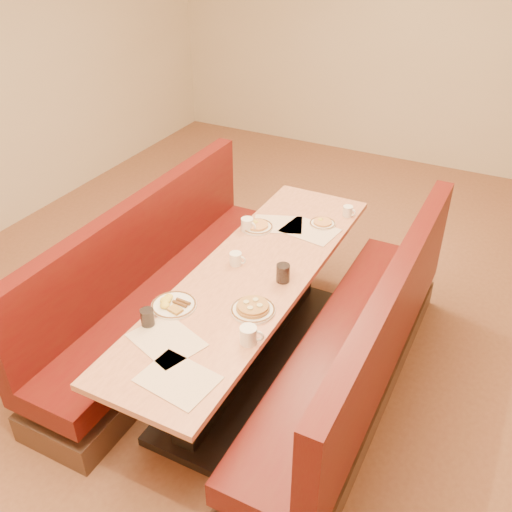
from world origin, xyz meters
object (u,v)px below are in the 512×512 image
at_px(soda_tumbler_near, 147,318).
at_px(coffee_mug_d, 248,224).
at_px(soda_tumbler_mid, 283,273).
at_px(eggs_plate, 173,305).
at_px(coffee_mug_c, 348,211).
at_px(booth_left, 161,292).
at_px(pancake_plate, 253,308).
at_px(coffee_mug_b, 236,259).
at_px(coffee_mug_a, 249,335).
at_px(booth_right, 358,356).
at_px(diner_table, 252,320).

bearing_deg(soda_tumbler_near, coffee_mug_d, 89.82).
height_order(soda_tumbler_near, soda_tumbler_mid, soda_tumbler_mid).
relative_size(eggs_plate, coffee_mug_c, 2.55).
height_order(eggs_plate, soda_tumbler_near, soda_tumbler_near).
bearing_deg(booth_left, pancake_plate, -20.09).
distance_m(coffee_mug_b, coffee_mug_c, 1.03).
bearing_deg(coffee_mug_b, coffee_mug_c, 60.94).
relative_size(booth_left, coffee_mug_a, 19.31).
bearing_deg(coffee_mug_c, coffee_mug_d, -127.61).
bearing_deg(soda_tumbler_near, coffee_mug_b, 79.42).
distance_m(coffee_mug_c, soda_tumbler_near, 1.79).
bearing_deg(coffee_mug_b, eggs_plate, -106.14).
height_order(booth_right, coffee_mug_d, booth_right).
height_order(booth_left, coffee_mug_c, booth_left).
xyz_separation_m(coffee_mug_b, soda_tumbler_near, (-0.14, -0.75, 0.01)).
bearing_deg(booth_right, soda_tumbler_mid, 178.20).
relative_size(coffee_mug_b, coffee_mug_d, 0.91).
xyz_separation_m(coffee_mug_a, soda_tumbler_mid, (-0.08, 0.60, 0.01)).
relative_size(eggs_plate, coffee_mug_d, 2.13).
xyz_separation_m(coffee_mug_d, soda_tumbler_mid, (0.48, -0.45, 0.01)).
height_order(eggs_plate, coffee_mug_b, coffee_mug_b).
xyz_separation_m(pancake_plate, coffee_mug_c, (0.10, 1.32, 0.02)).
bearing_deg(coffee_mug_a, booth_right, 33.70).
xyz_separation_m(diner_table, booth_right, (0.73, 0.00, -0.01)).
bearing_deg(coffee_mug_d, coffee_mug_b, -60.64).
bearing_deg(coffee_mug_c, pancake_plate, -85.25).
xyz_separation_m(booth_left, coffee_mug_d, (0.46, 0.47, 0.44)).
xyz_separation_m(booth_left, soda_tumbler_near, (0.45, -0.71, 0.44)).
bearing_deg(coffee_mug_c, soda_tumbler_near, -99.14).
bearing_deg(soda_tumbler_near, booth_right, 34.91).
height_order(coffee_mug_b, coffee_mug_d, coffee_mug_d).
bearing_deg(coffee_mug_b, soda_tumbler_mid, -10.11).
relative_size(booth_right, coffee_mug_d, 20.30).
height_order(booth_left, pancake_plate, booth_left).
bearing_deg(booth_left, coffee_mug_b, 4.61).
height_order(coffee_mug_a, soda_tumbler_mid, soda_tumbler_mid).
bearing_deg(diner_table, soda_tumbler_near, -111.62).
bearing_deg(coffee_mug_d, coffee_mug_c, 54.32).
distance_m(booth_right, coffee_mug_b, 0.97).
bearing_deg(coffee_mug_d, booth_left, -123.28).
bearing_deg(pancake_plate, coffee_mug_a, -67.04).
height_order(diner_table, pancake_plate, pancake_plate).
distance_m(coffee_mug_d, soda_tumbler_mid, 0.66).
bearing_deg(soda_tumbler_mid, coffee_mug_c, 85.45).
relative_size(diner_table, pancake_plate, 9.72).
relative_size(eggs_plate, soda_tumbler_near, 2.51).
bearing_deg(soda_tumbler_mid, coffee_mug_d, 137.05).
distance_m(diner_table, booth_right, 0.73).
xyz_separation_m(diner_table, booth_left, (-0.73, 0.00, -0.01)).
xyz_separation_m(pancake_plate, soda_tumbler_mid, (0.03, 0.35, 0.04)).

